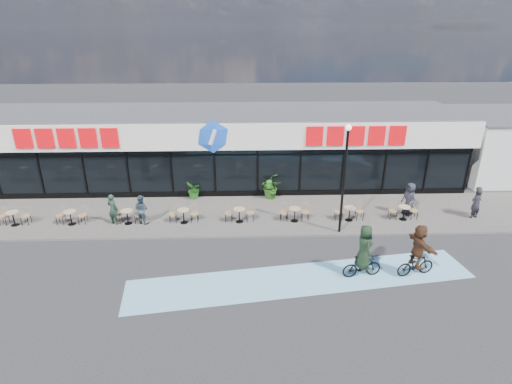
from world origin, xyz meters
TOP-DOWN VIEW (x-y plane):
  - ground at (0.00, 0.00)m, footprint 120.00×120.00m
  - sidewalk at (0.00, 4.50)m, footprint 44.00×5.00m
  - bike_lane at (4.00, -1.50)m, footprint 14.17×4.13m
  - building at (-0.00, 9.93)m, footprint 30.60×6.57m
  - lamp_post at (6.36, 2.30)m, footprint 0.28×0.28m
  - bistro_set_1 at (-9.98, 3.62)m, footprint 1.54×0.62m
  - bistro_set_2 at (-7.12, 3.62)m, footprint 1.54×0.62m
  - bistro_set_3 at (-4.27, 3.62)m, footprint 1.54×0.62m
  - bistro_set_4 at (-1.42, 3.62)m, footprint 1.54×0.62m
  - bistro_set_5 at (1.44, 3.62)m, footprint 1.54×0.62m
  - bistro_set_6 at (4.29, 3.62)m, footprint 1.54×0.62m
  - bistro_set_7 at (7.14, 3.62)m, footprint 1.54×0.62m
  - bistro_set_8 at (10.00, 3.62)m, footprint 1.54×0.62m
  - potted_plant_left at (-1.23, 6.67)m, footprint 1.01×1.11m
  - potted_plant_mid at (3.26, 6.48)m, footprint 0.66×0.55m
  - potted_plant_right at (3.18, 6.70)m, footprint 1.53×1.59m
  - patron_left at (-4.94, 3.53)m, footprint 0.70×0.59m
  - patron_right at (-3.53, 3.57)m, footprint 0.92×0.84m
  - pedestrian_a at (10.47, 4.19)m, footprint 0.84×1.01m
  - pedestrian_b at (13.97, 3.86)m, footprint 0.57×0.70m
  - pedestrian_c at (13.78, 3.62)m, footprint 0.68×0.54m
  - cyclist_a at (6.42, -1.38)m, footprint 1.69×0.98m
  - cyclist_b at (8.63, -1.35)m, footprint 1.69×1.78m

SIDE VIEW (x-z plane):
  - ground at x=0.00m, z-range 0.00..0.00m
  - bike_lane at x=4.00m, z-range 0.00..0.01m
  - sidewalk at x=0.00m, z-range 0.00..0.10m
  - bistro_set_1 at x=-9.98m, z-range 0.11..1.01m
  - bistro_set_2 at x=-7.12m, z-range 0.11..1.01m
  - bistro_set_3 at x=-4.27m, z-range 0.11..1.01m
  - bistro_set_4 at x=-1.42m, z-range 0.11..1.01m
  - bistro_set_5 at x=1.44m, z-range 0.11..1.01m
  - bistro_set_6 at x=4.29m, z-range 0.11..1.01m
  - bistro_set_7 at x=7.14m, z-range 0.11..1.01m
  - bistro_set_8 at x=10.00m, z-range 0.11..1.01m
  - potted_plant_left at x=-1.23m, z-range 0.10..1.15m
  - potted_plant_mid at x=3.26m, z-range 0.10..1.24m
  - potted_plant_right at x=3.18m, z-range 0.10..1.46m
  - patron_right at x=-3.53m, z-range 0.10..1.64m
  - pedestrian_c at x=13.78m, z-range 0.10..1.73m
  - patron_left at x=-4.94m, z-range 0.10..1.73m
  - pedestrian_b at x=13.97m, z-range 0.10..1.76m
  - pedestrian_a at x=10.47m, z-range 0.10..1.88m
  - cyclist_a at x=6.42m, z-range -0.15..2.15m
  - cyclist_b at x=8.63m, z-range -0.04..2.25m
  - building at x=0.00m, z-range -0.04..4.71m
  - lamp_post at x=6.36m, z-range 0.59..5.94m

